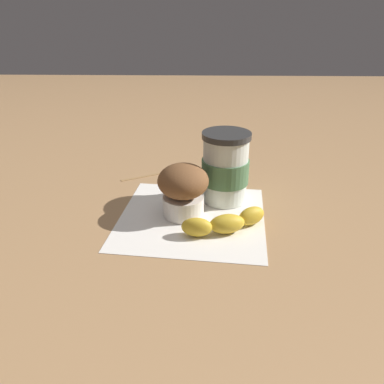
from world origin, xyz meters
TOP-DOWN VIEW (x-y plane):
  - ground_plane at (0.00, 0.00)m, footprint 3.00×3.00m
  - paper_napkin at (0.00, 0.00)m, footprint 0.26×0.26m
  - coffee_cup at (-0.07, 0.06)m, footprint 0.09×0.09m
  - muffin at (-0.01, -0.01)m, footprint 0.08×0.08m
  - banana at (0.04, 0.05)m, footprint 0.07×0.14m
  - wooden_stirrer at (-0.17, -0.10)m, footprint 0.06×0.10m

SIDE VIEW (x-z plane):
  - ground_plane at x=0.00m, z-range 0.00..0.00m
  - paper_napkin at x=0.00m, z-range 0.00..0.00m
  - wooden_stirrer at x=-0.17m, z-range 0.00..0.00m
  - banana at x=0.04m, z-range 0.00..0.03m
  - muffin at x=-0.01m, z-range 0.01..0.10m
  - coffee_cup at x=-0.07m, z-range 0.00..0.13m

